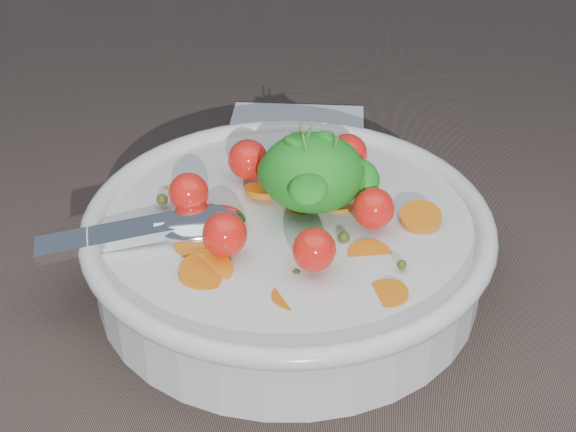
# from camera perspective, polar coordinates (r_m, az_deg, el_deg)

# --- Properties ---
(ground) EXTENTS (6.00, 6.00, 0.00)m
(ground) POSITION_cam_1_polar(r_m,az_deg,el_deg) (0.63, -1.84, -5.41)
(ground) COLOR brown
(ground) RESTS_ON ground
(bowl) EXTENTS (0.34, 0.31, 0.13)m
(bowl) POSITION_cam_1_polar(r_m,az_deg,el_deg) (0.62, -0.01, -1.86)
(bowl) COLOR silver
(bowl) RESTS_ON ground
(napkin) EXTENTS (0.15, 0.13, 0.01)m
(napkin) POSITION_cam_1_polar(r_m,az_deg,el_deg) (0.85, 0.56, 5.94)
(napkin) COLOR white
(napkin) RESTS_ON ground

